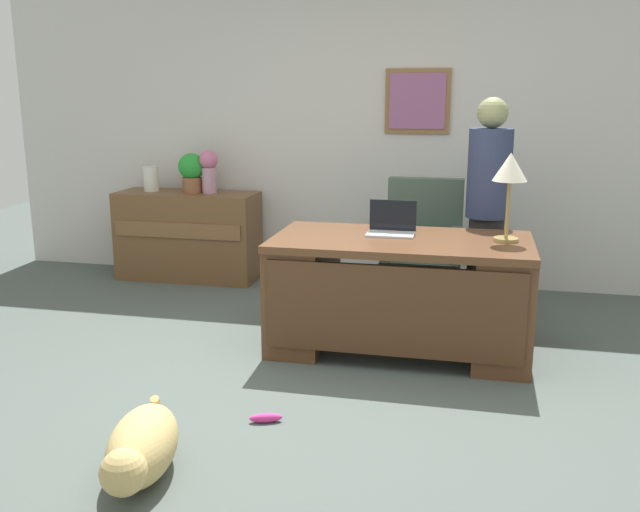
{
  "coord_description": "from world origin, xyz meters",
  "views": [
    {
      "loc": [
        0.97,
        -3.71,
        1.72
      ],
      "look_at": [
        0.06,
        0.3,
        0.75
      ],
      "focal_mm": 39.22,
      "sensor_mm": 36.0,
      "label": 1
    }
  ],
  "objects_px": {
    "vase_with_flowers": "(209,169)",
    "vase_empty": "(151,179)",
    "armchair": "(422,252)",
    "dog_toy_plush": "(266,418)",
    "desk": "(400,291)",
    "dog_lying": "(141,448)",
    "desk_lamp": "(510,173)",
    "credenza": "(188,236)",
    "laptop": "(392,226)",
    "potted_plant": "(192,171)",
    "person_standing": "(487,209)"
  },
  "relations": [
    {
      "from": "armchair",
      "to": "vase_with_flowers",
      "type": "bearing_deg",
      "value": 165.86
    },
    {
      "from": "vase_with_flowers",
      "to": "desk_lamp",
      "type": "bearing_deg",
      "value": -28.0
    },
    {
      "from": "person_standing",
      "to": "armchair",
      "type": "bearing_deg",
      "value": 160.11
    },
    {
      "from": "desk",
      "to": "person_standing",
      "type": "bearing_deg",
      "value": 54.55
    },
    {
      "from": "dog_lying",
      "to": "dog_toy_plush",
      "type": "xyz_separation_m",
      "value": [
        0.38,
        0.66,
        -0.13
      ]
    },
    {
      "from": "laptop",
      "to": "credenza",
      "type": "bearing_deg",
      "value": 147.73
    },
    {
      "from": "armchair",
      "to": "desk_lamp",
      "type": "distance_m",
      "value": 1.3
    },
    {
      "from": "person_standing",
      "to": "dog_toy_plush",
      "type": "bearing_deg",
      "value": -119.1
    },
    {
      "from": "potted_plant",
      "to": "laptop",
      "type": "bearing_deg",
      "value": -33.07
    },
    {
      "from": "desk",
      "to": "vase_empty",
      "type": "bearing_deg",
      "value": 149.68
    },
    {
      "from": "desk",
      "to": "laptop",
      "type": "distance_m",
      "value": 0.45
    },
    {
      "from": "desk",
      "to": "person_standing",
      "type": "height_order",
      "value": "person_standing"
    },
    {
      "from": "vase_with_flowers",
      "to": "vase_empty",
      "type": "height_order",
      "value": "vase_with_flowers"
    },
    {
      "from": "desk",
      "to": "person_standing",
      "type": "distance_m",
      "value": 1.06
    },
    {
      "from": "vase_empty",
      "to": "credenza",
      "type": "bearing_deg",
      "value": -0.22
    },
    {
      "from": "dog_lying",
      "to": "vase_with_flowers",
      "type": "distance_m",
      "value": 3.59
    },
    {
      "from": "armchair",
      "to": "potted_plant",
      "type": "height_order",
      "value": "potted_plant"
    },
    {
      "from": "armchair",
      "to": "potted_plant",
      "type": "xyz_separation_m",
      "value": [
        -2.15,
        0.5,
        0.54
      ]
    },
    {
      "from": "desk_lamp",
      "to": "vase_with_flowers",
      "type": "height_order",
      "value": "desk_lamp"
    },
    {
      "from": "desk",
      "to": "vase_empty",
      "type": "distance_m",
      "value": 2.93
    },
    {
      "from": "vase_empty",
      "to": "dog_toy_plush",
      "type": "distance_m",
      "value": 3.42
    },
    {
      "from": "dog_lying",
      "to": "desk",
      "type": "bearing_deg",
      "value": 63.42
    },
    {
      "from": "desk_lamp",
      "to": "dog_toy_plush",
      "type": "height_order",
      "value": "desk_lamp"
    },
    {
      "from": "credenza",
      "to": "vase_with_flowers",
      "type": "height_order",
      "value": "vase_with_flowers"
    },
    {
      "from": "desk",
      "to": "armchair",
      "type": "bearing_deg",
      "value": 85.64
    },
    {
      "from": "desk_lamp",
      "to": "vase_empty",
      "type": "relative_size",
      "value": 2.5
    },
    {
      "from": "dog_lying",
      "to": "desk_lamp",
      "type": "distance_m",
      "value": 2.77
    },
    {
      "from": "dog_lying",
      "to": "armchair",
      "type": "bearing_deg",
      "value": 70.29
    },
    {
      "from": "laptop",
      "to": "potted_plant",
      "type": "bearing_deg",
      "value": 146.93
    },
    {
      "from": "laptop",
      "to": "dog_toy_plush",
      "type": "distance_m",
      "value": 1.67
    },
    {
      "from": "potted_plant",
      "to": "vase_empty",
      "type": "bearing_deg",
      "value": 180.0
    },
    {
      "from": "person_standing",
      "to": "laptop",
      "type": "distance_m",
      "value": 0.89
    },
    {
      "from": "armchair",
      "to": "person_standing",
      "type": "relative_size",
      "value": 0.62
    },
    {
      "from": "person_standing",
      "to": "dog_lying",
      "type": "bearing_deg",
      "value": -119.33
    },
    {
      "from": "credenza",
      "to": "desk_lamp",
      "type": "height_order",
      "value": "desk_lamp"
    },
    {
      "from": "armchair",
      "to": "dog_toy_plush",
      "type": "relative_size",
      "value": 5.96
    },
    {
      "from": "desk_lamp",
      "to": "armchair",
      "type": "bearing_deg",
      "value": 124.41
    },
    {
      "from": "potted_plant",
      "to": "dog_toy_plush",
      "type": "relative_size",
      "value": 2.05
    },
    {
      "from": "dog_lying",
      "to": "desk_lamp",
      "type": "relative_size",
      "value": 1.34
    },
    {
      "from": "vase_with_flowers",
      "to": "laptop",
      "type": "bearing_deg",
      "value": -35.4
    },
    {
      "from": "armchair",
      "to": "vase_empty",
      "type": "bearing_deg",
      "value": 168.95
    },
    {
      "from": "vase_with_flowers",
      "to": "desk",
      "type": "bearing_deg",
      "value": -37.24
    },
    {
      "from": "desk_lamp",
      "to": "vase_with_flowers",
      "type": "xyz_separation_m",
      "value": [
        -2.58,
        1.37,
        -0.19
      ]
    },
    {
      "from": "credenza",
      "to": "dog_toy_plush",
      "type": "height_order",
      "value": "credenza"
    },
    {
      "from": "credenza",
      "to": "desk",
      "type": "bearing_deg",
      "value": -34.17
    },
    {
      "from": "armchair",
      "to": "laptop",
      "type": "relative_size",
      "value": 3.26
    },
    {
      "from": "dog_lying",
      "to": "potted_plant",
      "type": "distance_m",
      "value": 3.64
    },
    {
      "from": "person_standing",
      "to": "dog_toy_plush",
      "type": "relative_size",
      "value": 9.6
    },
    {
      "from": "credenza",
      "to": "armchair",
      "type": "bearing_deg",
      "value": -12.7
    },
    {
      "from": "armchair",
      "to": "laptop",
      "type": "bearing_deg",
      "value": -100.92
    }
  ]
}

